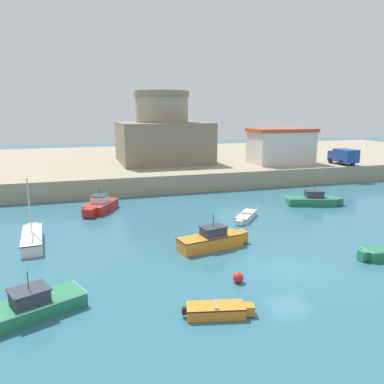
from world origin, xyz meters
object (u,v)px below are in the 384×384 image
Objects in this scene: mooring_buoy at (238,277)px; harbor_shed_near_wharf at (281,146)px; fortress at (162,136)px; motorboat_green_1 at (313,200)px; motorboat_green_2 at (31,306)px; dinghy_white_6 at (246,216)px; motorboat_red_5 at (100,205)px; sailboat_white_0 at (32,238)px; motorboat_orange_3 at (212,240)px; truck_on_quay at (343,156)px; dinghy_orange_7 at (217,310)px.

mooring_buoy is 0.07× the size of harbor_shed_near_wharf.
motorboat_green_1 is at bearing -63.29° from fortress.
motorboat_green_2 is 20.80m from dinghy_white_6.
fortress reaches higher than motorboat_green_1.
fortress is (10.43, 18.44, 5.42)m from motorboat_red_5.
dinghy_white_6 is at bearing 4.46° from sailboat_white_0.
dinghy_white_6 is at bearing -162.64° from motorboat_green_1.
motorboat_orange_3 is at bearing -96.03° from fortress.
motorboat_green_1 is at bearing -10.05° from motorboat_red_5.
motorboat_orange_3 is 5.75m from mooring_buoy.
motorboat_green_1 is at bearing -107.36° from harbor_shed_near_wharf.
sailboat_white_0 is 0.48× the size of fortress.
harbor_shed_near_wharf is (19.77, 29.87, 4.46)m from mooring_buoy.
motorboat_green_2 is (1.04, -10.69, 0.05)m from sailboat_white_0.
truck_on_quay reaches higher than motorboat_green_1.
harbor_shed_near_wharf reaches higher than motorboat_green_2.
motorboat_green_1 is 16.61m from harbor_shed_near_wharf.
fortress is 1.41× the size of harbor_shed_near_wharf.
sailboat_white_0 is 1.04× the size of motorboat_green_1.
sailboat_white_0 is at bearing 139.52° from mooring_buoy.
dinghy_orange_7 is at bearing -119.50° from dinghy_white_6.
motorboat_green_2 is 8.99m from dinghy_orange_7.
fortress is at bearing 59.15° from sailboat_white_0.
truck_on_quay is at bearing 33.62° from dinghy_white_6.
fortress is at bearing 60.52° from motorboat_red_5.
truck_on_quay is (39.84, 15.95, 2.98)m from sailboat_white_0.
motorboat_green_2 is at bearing 162.97° from dinghy_orange_7.
fortress is at bearing 156.57° from harbor_shed_near_wharf.
sailboat_white_0 is 43.02m from truck_on_quay.
truck_on_quay is (21.87, 14.55, 3.17)m from dinghy_white_6.
truck_on_quay is at bearing -23.75° from fortress.
motorboat_orange_3 is at bearing -132.20° from dinghy_white_6.
sailboat_white_0 is 9.70× the size of mooring_buoy.
motorboat_red_5 reaches higher than motorboat_orange_3.
sailboat_white_0 is 16.44m from dinghy_orange_7.
motorboat_green_2 reaches higher than mooring_buoy.
mooring_buoy is (-14.98, -14.53, -0.25)m from motorboat_green_1.
motorboat_red_5 reaches higher than mooring_buoy.
motorboat_red_5 is 29.12m from harbor_shed_near_wharf.
dinghy_white_6 is 26.46m from truck_on_quay.
fortress is (3.29, 31.09, 5.43)m from motorboat_orange_3.
motorboat_red_5 reaches higher than motorboat_green_2.
motorboat_orange_3 is (11.50, 6.11, 0.10)m from motorboat_green_2.
fortress reaches higher than motorboat_red_5.
motorboat_green_1 is 24.72m from dinghy_orange_7.
harbor_shed_near_wharf is at bearing 52.66° from dinghy_white_6.
sailboat_white_0 is 9.71m from motorboat_red_5.
sailboat_white_0 is 18.02m from dinghy_white_6.
dinghy_white_6 is 25.85m from fortress.
mooring_buoy is at bearing -70.08° from motorboat_red_5.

